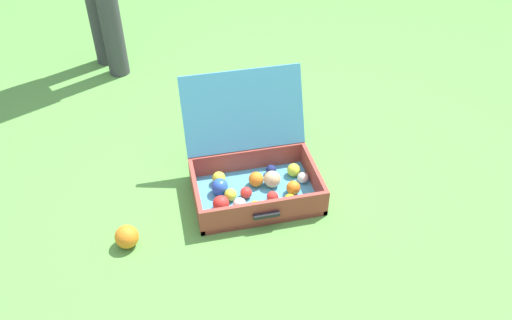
# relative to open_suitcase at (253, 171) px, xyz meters

# --- Properties ---
(ground_plane) EXTENTS (16.00, 16.00, 0.00)m
(ground_plane) POSITION_rel_open_suitcase_xyz_m (-0.01, -0.06, -0.10)
(ground_plane) COLOR #569342
(open_suitcase) EXTENTS (0.54, 0.53, 0.46)m
(open_suitcase) POSITION_rel_open_suitcase_xyz_m (0.00, 0.00, 0.00)
(open_suitcase) COLOR #4799C6
(open_suitcase) RESTS_ON ground
(stray_ball_on_grass) EXTENTS (0.09, 0.09, 0.09)m
(stray_ball_on_grass) POSITION_rel_open_suitcase_xyz_m (-0.56, -0.22, -0.06)
(stray_ball_on_grass) COLOR orange
(stray_ball_on_grass) RESTS_ON ground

